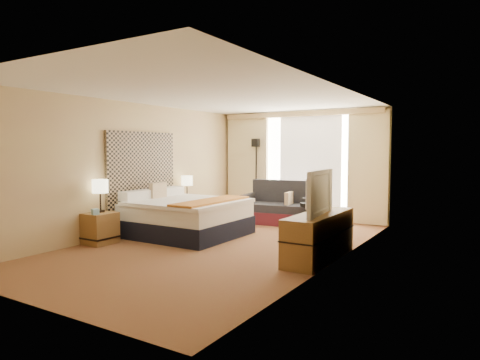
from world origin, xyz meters
The scene contains 21 objects.
floor centered at (0.00, 0.00, 0.00)m, with size 4.20×7.00×0.02m, color maroon.
ceiling centered at (0.00, 0.00, 2.60)m, with size 4.20×7.00×0.02m, color white.
wall_back centered at (0.00, 3.50, 1.30)m, with size 4.20×0.02×2.60m, color tan.
wall_front centered at (0.00, -3.50, 1.30)m, with size 4.20×0.02×2.60m, color tan.
wall_left centered at (-2.10, 0.00, 1.30)m, with size 0.02×7.00×2.60m, color tan.
wall_right centered at (2.10, 0.00, 1.30)m, with size 0.02×7.00×2.60m, color tan.
headboard centered at (-2.06, 0.20, 1.28)m, with size 0.06×1.85×1.50m, color black.
nightstand_left centered at (-1.87, -1.05, 0.28)m, with size 0.45×0.52×0.55m, color olive.
nightstand_right centered at (-1.87, 1.45, 0.28)m, with size 0.45×0.52×0.55m, color olive.
media_dresser centered at (1.83, 0.00, 0.35)m, with size 0.50×1.80×0.70m, color olive.
window centered at (0.25, 3.47, 1.32)m, with size 2.30×0.02×2.30m, color white.
curtains centered at (0.00, 3.39, 1.41)m, with size 4.12×0.19×2.56m.
bed centered at (-1.06, 0.35, 0.37)m, with size 2.05×1.88×1.00m.
loveseat centered at (-0.14, 2.56, 0.32)m, with size 1.65×1.04×0.97m.
floor_lamp centered at (-1.15, 3.30, 1.38)m, with size 0.25×0.25×1.95m.
desk_chair centered at (0.91, 2.12, 0.50)m, with size 0.56×0.55×1.13m.
lamp_left centered at (-1.92, -0.99, 1.01)m, with size 0.28×0.28×0.59m.
lamp_right centered at (-1.89, 1.44, 0.96)m, with size 0.25×0.25×0.53m.
tissue_box centered at (-1.78, -1.22, 0.60)m, with size 0.11×0.11×0.10m, color #8DBFDA.
telephone centered at (-1.80, 1.33, 0.59)m, with size 0.20×0.15×0.08m, color black.
television centered at (1.78, -0.17, 1.03)m, with size 1.15×0.15×0.66m, color black.
Camera 1 is at (4.18, -6.13, 1.66)m, focal length 32.00 mm.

